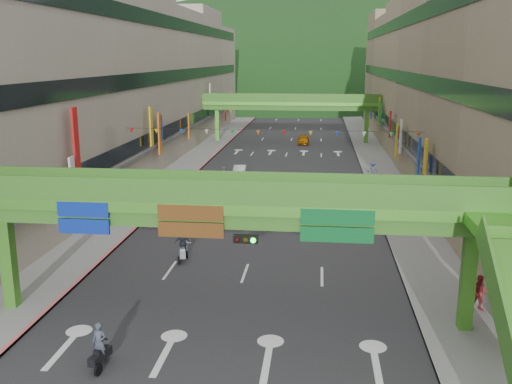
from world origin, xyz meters
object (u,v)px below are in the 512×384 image
(pedestrian_red, at_px, (480,296))
(scooter_rider_near, at_px, (100,348))
(overpass_near, at_px, (246,220))
(car_yellow, at_px, (303,140))
(scooter_rider_mid, at_px, (269,217))
(car_silver, at_px, (240,171))

(pedestrian_red, bearing_deg, scooter_rider_near, -156.07)
(overpass_near, bearing_deg, car_yellow, 89.03)
(scooter_rider_mid, distance_m, car_yellow, 42.62)
(car_silver, bearing_deg, overpass_near, -82.35)
(scooter_rider_near, height_order, scooter_rider_mid, scooter_rider_near)
(car_yellow, bearing_deg, scooter_rider_near, -95.21)
(scooter_rider_near, xyz_separation_m, car_yellow, (6.41, 62.54, -0.26))
(car_yellow, distance_m, pedestrian_red, 56.49)
(overpass_near, xyz_separation_m, car_yellow, (0.99, 58.16, -4.54))
(overpass_near, height_order, scooter_rider_near, overpass_near)
(overpass_near, relative_size, scooter_rider_near, 14.07)
(scooter_rider_mid, xyz_separation_m, pedestrian_red, (11.56, -12.94, -0.06))
(scooter_rider_near, relative_size, pedestrian_red, 1.09)
(scooter_rider_near, height_order, pedestrian_red, scooter_rider_near)
(car_silver, bearing_deg, car_yellow, 75.37)
(car_silver, relative_size, pedestrian_red, 2.02)
(car_silver, relative_size, car_yellow, 0.95)
(scooter_rider_mid, bearing_deg, car_silver, 104.34)
(scooter_rider_near, distance_m, car_silver, 38.34)
(overpass_near, bearing_deg, scooter_rider_near, -141.07)
(car_yellow, bearing_deg, pedestrian_red, -78.88)
(car_yellow, bearing_deg, overpass_near, -90.33)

